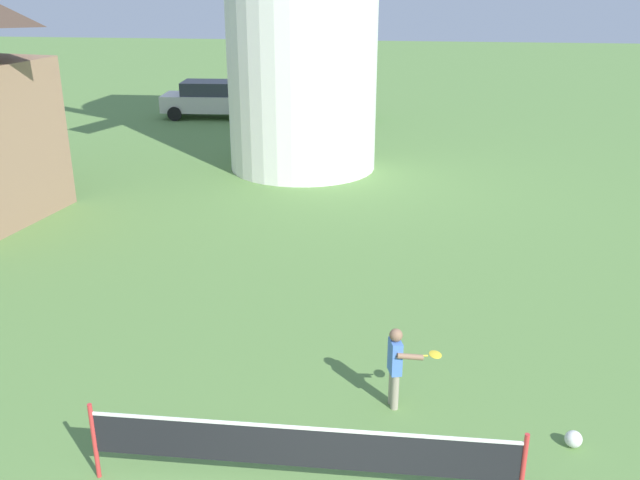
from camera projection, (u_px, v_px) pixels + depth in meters
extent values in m
cylinder|color=red|center=(94.00, 441.00, 8.88)|extent=(0.06, 0.06, 1.10)
cylinder|color=red|center=(523.00, 473.00, 8.32)|extent=(0.06, 0.06, 1.10)
cube|color=black|center=(301.00, 448.00, 8.56)|extent=(5.25, 0.01, 0.55)
cube|color=white|center=(301.00, 428.00, 8.45)|extent=(5.25, 0.02, 0.04)
cylinder|color=#9E937F|center=(392.00, 386.00, 10.50)|extent=(0.12, 0.12, 0.58)
cylinder|color=#9E937F|center=(395.00, 391.00, 10.38)|extent=(0.12, 0.12, 0.58)
cube|color=#4C7AD1|center=(395.00, 357.00, 10.24)|extent=(0.23, 0.32, 0.52)
sphere|color=#89664C|center=(396.00, 335.00, 10.11)|extent=(0.19, 0.19, 0.19)
cylinder|color=#89664C|center=(392.00, 351.00, 10.42)|extent=(0.08, 0.08, 0.39)
cylinder|color=#89664C|center=(410.00, 357.00, 10.09)|extent=(0.41, 0.19, 0.15)
cylinder|color=yellow|center=(421.00, 356.00, 10.11)|extent=(0.22, 0.08, 0.04)
ellipsoid|color=yellow|center=(435.00, 354.00, 10.14)|extent=(0.24, 0.28, 0.03)
sphere|color=silver|center=(573.00, 439.00, 9.61)|extent=(0.24, 0.24, 0.24)
cube|color=silver|center=(210.00, 102.00, 30.58)|extent=(4.10, 1.90, 0.70)
cube|color=#2D333D|center=(209.00, 88.00, 30.35)|extent=(2.32, 1.61, 0.56)
cylinder|color=black|center=(244.00, 107.00, 31.42)|extent=(0.61, 0.21, 0.60)
cylinder|color=black|center=(238.00, 115.00, 29.84)|extent=(0.61, 0.21, 0.60)
cylinder|color=black|center=(184.00, 106.00, 31.57)|extent=(0.61, 0.21, 0.60)
cylinder|color=black|center=(175.00, 114.00, 29.99)|extent=(0.61, 0.21, 0.60)
cube|color=#1E6638|center=(320.00, 103.00, 30.44)|extent=(4.00, 1.86, 0.70)
cube|color=#2D333D|center=(320.00, 88.00, 30.21)|extent=(2.26, 1.59, 0.56)
cylinder|color=black|center=(351.00, 108.00, 31.27)|extent=(0.61, 0.20, 0.60)
cylinder|color=black|center=(350.00, 115.00, 29.69)|extent=(0.61, 0.20, 0.60)
cylinder|color=black|center=(292.00, 107.00, 31.44)|extent=(0.61, 0.20, 0.60)
cylinder|color=black|center=(287.00, 114.00, 29.86)|extent=(0.61, 0.20, 0.60)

